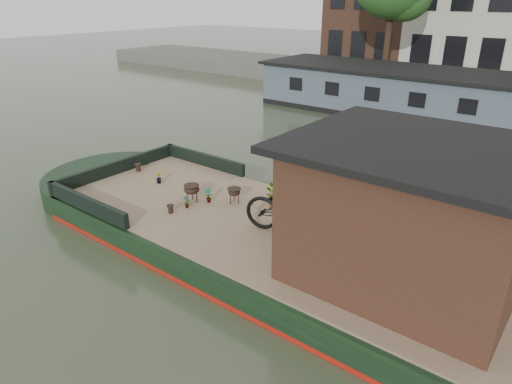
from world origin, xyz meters
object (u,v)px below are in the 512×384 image
Objects in this scene: brazier_rear at (192,193)px; dinghy at (352,122)px; cabin at (410,212)px; brazier_front at (234,196)px; potted_plant_a at (208,195)px; bicycle at (296,210)px.

brazier_rear is 10.33m from dinghy.
cabin is 10.69× the size of brazier_front.
cabin is at bearing -6.41° from brazier_front.
brazier_front is at bearing 34.65° from potted_plant_a.
cabin is 12.01m from dinghy.
brazier_front is at bearing -143.51° from dinghy.
bicycle is 0.75× the size of dinghy.
potted_plant_a is at bearing -145.35° from brazier_front.
bicycle is 2.54m from potted_plant_a.
bicycle reaches higher than dinghy.
brazier_rear is at bearing -146.22° from brazier_front.
potted_plant_a is at bearing 178.46° from cabin.
bicycle reaches higher than brazier_rear.
cabin reaches higher than potted_plant_a.
bicycle is at bearing -133.49° from dinghy.
cabin reaches higher than bicycle.
brazier_front is at bearing 33.78° from brazier_rear.
bicycle reaches higher than brazier_front.
brazier_rear is (-5.13, -0.08, -1.02)m from cabin.
brazier_rear is at bearing -147.59° from potted_plant_a.
cabin reaches higher than brazier_front.
potted_plant_a is at bearing 32.41° from brazier_rear.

